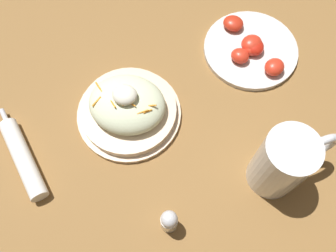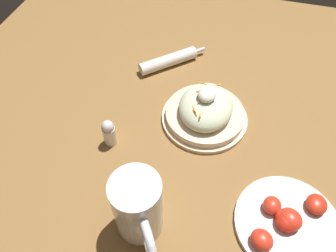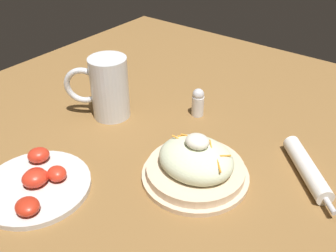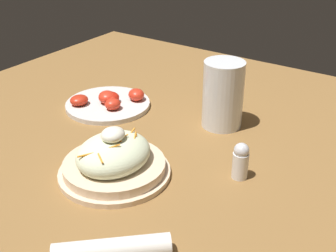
{
  "view_description": "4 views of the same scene",
  "coord_description": "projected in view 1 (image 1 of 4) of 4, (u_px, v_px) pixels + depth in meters",
  "views": [
    {
      "loc": [
        -0.08,
        0.27,
        0.7
      ],
      "look_at": [
        -0.02,
        -0.01,
        0.05
      ],
      "focal_mm": 38.55,
      "sensor_mm": 36.0,
      "label": 1
    },
    {
      "loc": [
        -0.47,
        -0.1,
        0.65
      ],
      "look_at": [
        -0.04,
        0.02,
        0.09
      ],
      "focal_mm": 34.42,
      "sensor_mm": 36.0,
      "label": 2
    },
    {
      "loc": [
        0.38,
        -0.54,
        0.52
      ],
      "look_at": [
        -0.04,
        0.01,
        0.05
      ],
      "focal_mm": 39.77,
      "sensor_mm": 36.0,
      "label": 3
    },
    {
      "loc": [
        0.63,
        0.47,
        0.51
      ],
      "look_at": [
        -0.05,
        0.0,
        0.07
      ],
      "focal_mm": 48.59,
      "sensor_mm": 36.0,
      "label": 4
    }
  ],
  "objects": [
    {
      "name": "salad_plate",
      "position": [
        128.0,
        108.0,
        0.75
      ],
      "size": [
        0.22,
        0.22,
        0.11
      ],
      "color": "beige",
      "rests_on": "ground_plane"
    },
    {
      "name": "napkin_roll",
      "position": [
        23.0,
        158.0,
        0.72
      ],
      "size": [
        0.16,
        0.18,
        0.04
      ],
      "color": "white",
      "rests_on": "ground_plane"
    },
    {
      "name": "tomato_plate",
      "position": [
        251.0,
        49.0,
        0.83
      ],
      "size": [
        0.22,
        0.22,
        0.04
      ],
      "color": "silver",
      "rests_on": "ground_plane"
    },
    {
      "name": "ground_plane",
      "position": [
        156.0,
        140.0,
        0.76
      ],
      "size": [
        1.43,
        1.43,
        0.0
      ],
      "primitive_type": "plane",
      "color": "olive"
    },
    {
      "name": "beer_mug",
      "position": [
        282.0,
        164.0,
        0.66
      ],
      "size": [
        0.15,
        0.12,
        0.16
      ],
      "color": "white",
      "rests_on": "ground_plane"
    },
    {
      "name": "salt_shaker",
      "position": [
        169.0,
        221.0,
        0.65
      ],
      "size": [
        0.03,
        0.03,
        0.08
      ],
      "color": "white",
      "rests_on": "ground_plane"
    }
  ]
}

